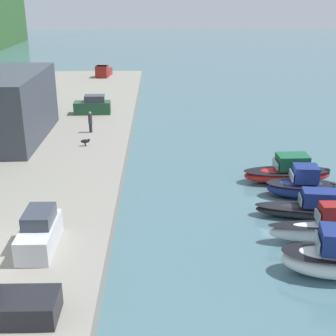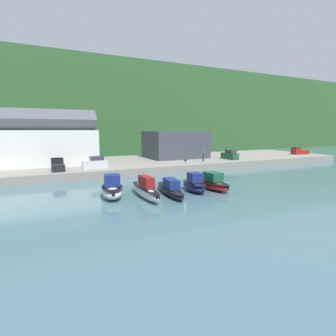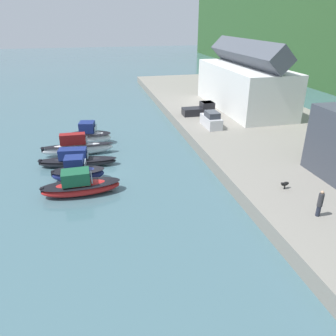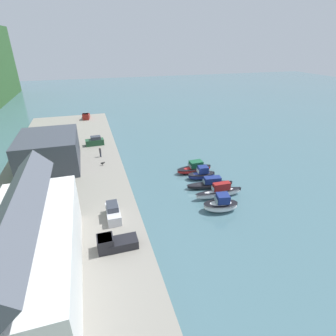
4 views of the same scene
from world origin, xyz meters
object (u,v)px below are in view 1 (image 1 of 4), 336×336
(moored_boat_4, at_px, (288,172))
(dog_on_quay, at_px, (85,141))
(moored_boat_1, at_px, (336,228))
(moored_boat_2, at_px, (318,208))
(parked_car_1, at_px, (39,233))
(moored_boat_0, at_px, (331,258))
(person_on_quay, at_px, (90,122))
(pickup_truck_0, at_px, (103,71))
(moored_boat_3, at_px, (301,186))
(parked_car_0, at_px, (93,106))

(moored_boat_4, distance_m, dog_on_quay, 18.39)
(dog_on_quay, bearing_deg, moored_boat_1, 39.15)
(moored_boat_2, bearing_deg, parked_car_1, 115.86)
(moored_boat_0, relative_size, person_on_quay, 2.68)
(moored_boat_1, bearing_deg, dog_on_quay, 49.54)
(moored_boat_1, xyz_separation_m, pickup_truck_0, (52.59, 20.26, 1.23))
(moored_boat_1, bearing_deg, parked_car_1, 98.98)
(moored_boat_0, distance_m, parked_car_1, 16.28)
(pickup_truck_0, xyz_separation_m, dog_on_quay, (-36.98, -2.37, -0.36))
(moored_boat_2, xyz_separation_m, dog_on_quay, (12.24, 17.88, 1.12))
(moored_boat_3, bearing_deg, moored_boat_4, 10.02)
(moored_boat_0, relative_size, dog_on_quay, 6.47)
(moored_boat_2, xyz_separation_m, moored_boat_3, (3.56, 0.16, 0.20))
(pickup_truck_0, bearing_deg, moored_boat_3, 119.42)
(moored_boat_1, height_order, moored_boat_4, moored_boat_1)
(moored_boat_3, distance_m, person_on_quay, 22.19)
(parked_car_0, distance_m, dog_on_quay, 12.14)
(moored_boat_4, relative_size, dog_on_quay, 8.28)
(moored_boat_2, distance_m, dog_on_quay, 21.70)
(moored_boat_1, distance_m, person_on_quay, 26.98)
(moored_boat_0, height_order, moored_boat_4, moored_boat_0)
(moored_boat_4, bearing_deg, person_on_quay, 58.36)
(parked_car_0, xyz_separation_m, parked_car_1, (-30.31, -0.96, 0.00))
(moored_boat_3, height_order, dog_on_quay, moored_boat_3)
(moored_boat_4, relative_size, person_on_quay, 3.42)
(moored_boat_2, distance_m, moored_boat_4, 6.54)
(parked_car_1, xyz_separation_m, pickup_truck_0, (55.20, 2.47, -0.10))
(parked_car_0, height_order, pickup_truck_0, parked_car_0)
(moored_boat_0, height_order, pickup_truck_0, pickup_truck_0)
(moored_boat_3, xyz_separation_m, dog_on_quay, (8.68, 17.72, 0.91))
(parked_car_0, bearing_deg, dog_on_quay, -178.34)
(moored_boat_0, relative_size, moored_boat_3, 1.06)
(moored_boat_3, bearing_deg, moored_boat_2, -172.43)
(parked_car_1, relative_size, person_on_quay, 1.97)
(moored_boat_1, xyz_separation_m, person_on_quay, (20.04, 18.00, 1.51))
(moored_boat_4, bearing_deg, moored_boat_2, -177.88)
(moored_boat_4, bearing_deg, pickup_truck_0, 23.29)
(pickup_truck_0, relative_size, person_on_quay, 2.29)
(moored_boat_2, relative_size, pickup_truck_0, 1.78)
(person_on_quay, xyz_separation_m, dog_on_quay, (-4.43, -0.11, -0.64))
(moored_boat_0, relative_size, moored_boat_1, 0.68)
(moored_boat_0, relative_size, parked_car_0, 1.34)
(pickup_truck_0, bearing_deg, moored_boat_4, 120.58)
(moored_boat_2, xyz_separation_m, person_on_quay, (16.68, 17.99, 1.76))
(parked_car_0, bearing_deg, person_on_quay, -176.82)
(moored_boat_0, bearing_deg, parked_car_1, 97.02)
(moored_boat_4, height_order, person_on_quay, person_on_quay)
(dog_on_quay, bearing_deg, parked_car_0, 174.31)
(dog_on_quay, bearing_deg, moored_boat_2, 45.85)
(person_on_quay, bearing_deg, dog_on_quay, -178.57)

